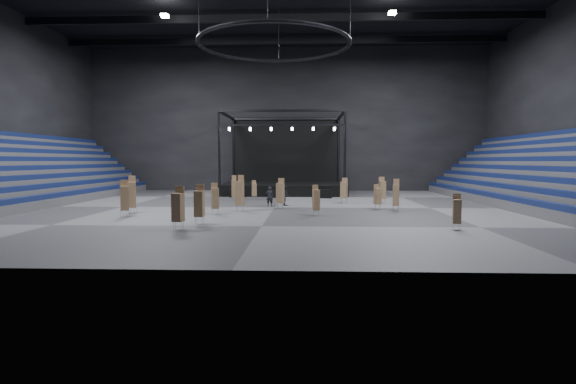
{
  "coord_description": "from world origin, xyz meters",
  "views": [
    {
      "loc": [
        2.56,
        -36.22,
        3.79
      ],
      "look_at": [
        1.18,
        -2.0,
        1.4
      ],
      "focal_mm": 28.0,
      "sensor_mm": 36.0,
      "label": 1
    }
  ],
  "objects_px": {
    "chair_stack_5": "(199,203)",
    "crew_member": "(285,196)",
    "chair_stack_0": "(234,188)",
    "chair_stack_2": "(240,193)",
    "stage": "(284,181)",
    "man_center": "(270,196)",
    "chair_stack_13": "(254,189)",
    "flight_case_left": "(236,193)",
    "chair_stack_3": "(378,196)",
    "chair_stack_7": "(382,189)",
    "chair_stack_8": "(316,200)",
    "chair_stack_12": "(132,194)",
    "flight_case_right": "(325,194)",
    "chair_stack_11": "(457,211)",
    "chair_stack_1": "(215,198)",
    "chair_stack_6": "(178,207)",
    "flight_case_mid": "(274,194)",
    "chair_stack_10": "(344,189)",
    "chair_stack_9": "(280,193)",
    "chair_stack_14": "(396,194)",
    "chair_stack_4": "(125,198)"
  },
  "relations": [
    {
      "from": "chair_stack_4",
      "to": "chair_stack_6",
      "type": "xyz_separation_m",
      "value": [
        5.2,
        -5.4,
        -0.04
      ]
    },
    {
      "from": "chair_stack_8",
      "to": "chair_stack_12",
      "type": "bearing_deg",
      "value": 159.48
    },
    {
      "from": "stage",
      "to": "man_center",
      "type": "relative_size",
      "value": 8.47
    },
    {
      "from": "chair_stack_13",
      "to": "chair_stack_5",
      "type": "bearing_deg",
      "value": -109.28
    },
    {
      "from": "chair_stack_2",
      "to": "man_center",
      "type": "xyz_separation_m",
      "value": [
        1.96,
        3.64,
        -0.57
      ]
    },
    {
      "from": "chair_stack_2",
      "to": "chair_stack_6",
      "type": "xyz_separation_m",
      "value": [
        -2.03,
        -9.27,
        -0.12
      ]
    },
    {
      "from": "chair_stack_9",
      "to": "chair_stack_12",
      "type": "bearing_deg",
      "value": -141.9
    },
    {
      "from": "chair_stack_7",
      "to": "crew_member",
      "type": "relative_size",
      "value": 1.41
    },
    {
      "from": "flight_case_right",
      "to": "chair_stack_1",
      "type": "relative_size",
      "value": 0.6
    },
    {
      "from": "chair_stack_8",
      "to": "flight_case_mid",
      "type": "bearing_deg",
      "value": 87.76
    },
    {
      "from": "flight_case_mid",
      "to": "chair_stack_0",
      "type": "bearing_deg",
      "value": -129.33
    },
    {
      "from": "flight_case_left",
      "to": "chair_stack_6",
      "type": "distance_m",
      "value": 22.01
    },
    {
      "from": "flight_case_left",
      "to": "chair_stack_0",
      "type": "distance_m",
      "value": 4.6
    },
    {
      "from": "chair_stack_4",
      "to": "chair_stack_10",
      "type": "xyz_separation_m",
      "value": [
        15.62,
        10.66,
        -0.1
      ]
    },
    {
      "from": "chair_stack_6",
      "to": "chair_stack_8",
      "type": "bearing_deg",
      "value": 52.94
    },
    {
      "from": "chair_stack_5",
      "to": "crew_member",
      "type": "xyz_separation_m",
      "value": [
        4.61,
        11.39,
        -0.42
      ]
    },
    {
      "from": "flight_case_right",
      "to": "chair_stack_9",
      "type": "bearing_deg",
      "value": -111.41
    },
    {
      "from": "flight_case_mid",
      "to": "chair_stack_0",
      "type": "distance_m",
      "value": 5.5
    },
    {
      "from": "chair_stack_1",
      "to": "chair_stack_3",
      "type": "height_order",
      "value": "chair_stack_1"
    },
    {
      "from": "chair_stack_2",
      "to": "chair_stack_13",
      "type": "relative_size",
      "value": 1.44
    },
    {
      "from": "crew_member",
      "to": "stage",
      "type": "bearing_deg",
      "value": -20.73
    },
    {
      "from": "chair_stack_2",
      "to": "chair_stack_12",
      "type": "xyz_separation_m",
      "value": [
        -7.53,
        -1.79,
        -0.01
      ]
    },
    {
      "from": "chair_stack_0",
      "to": "man_center",
      "type": "bearing_deg",
      "value": -55.31
    },
    {
      "from": "flight_case_left",
      "to": "man_center",
      "type": "relative_size",
      "value": 0.78
    },
    {
      "from": "chair_stack_2",
      "to": "chair_stack_5",
      "type": "relative_size",
      "value": 1.15
    },
    {
      "from": "chair_stack_0",
      "to": "chair_stack_6",
      "type": "xyz_separation_m",
      "value": [
        -0.27,
        -17.5,
        0.04
      ]
    },
    {
      "from": "flight_case_mid",
      "to": "flight_case_right",
      "type": "height_order",
      "value": "flight_case_right"
    },
    {
      "from": "chair_stack_0",
      "to": "chair_stack_2",
      "type": "distance_m",
      "value": 8.41
    },
    {
      "from": "chair_stack_5",
      "to": "chair_stack_8",
      "type": "relative_size",
      "value": 1.11
    },
    {
      "from": "man_center",
      "to": "chair_stack_9",
      "type": "bearing_deg",
      "value": 101.95
    },
    {
      "from": "stage",
      "to": "flight_case_mid",
      "type": "height_order",
      "value": "stage"
    },
    {
      "from": "flight_case_left",
      "to": "chair_stack_9",
      "type": "distance_m",
      "value": 12.17
    },
    {
      "from": "flight_case_right",
      "to": "chair_stack_5",
      "type": "height_order",
      "value": "chair_stack_5"
    },
    {
      "from": "chair_stack_10",
      "to": "chair_stack_2",
      "type": "bearing_deg",
      "value": -117.55
    },
    {
      "from": "chair_stack_9",
      "to": "chair_stack_13",
      "type": "distance_m",
      "value": 8.59
    },
    {
      "from": "chair_stack_4",
      "to": "chair_stack_8",
      "type": "bearing_deg",
      "value": -15.87
    },
    {
      "from": "flight_case_left",
      "to": "chair_stack_7",
      "type": "relative_size",
      "value": 0.55
    },
    {
      "from": "flight_case_right",
      "to": "chair_stack_9",
      "type": "relative_size",
      "value": 0.56
    },
    {
      "from": "chair_stack_12",
      "to": "chair_stack_10",
      "type": "bearing_deg",
      "value": 9.35
    },
    {
      "from": "chair_stack_6",
      "to": "chair_stack_10",
      "type": "xyz_separation_m",
      "value": [
        10.42,
        16.06,
        -0.06
      ]
    },
    {
      "from": "chair_stack_2",
      "to": "man_center",
      "type": "distance_m",
      "value": 4.18
    },
    {
      "from": "flight_case_left",
      "to": "chair_stack_3",
      "type": "xyz_separation_m",
      "value": [
        12.93,
        -10.94,
        0.62
      ]
    },
    {
      "from": "crew_member",
      "to": "chair_stack_1",
      "type": "bearing_deg",
      "value": 120.17
    },
    {
      "from": "chair_stack_8",
      "to": "chair_stack_14",
      "type": "bearing_deg",
      "value": 10.14
    },
    {
      "from": "stage",
      "to": "chair_stack_11",
      "type": "xyz_separation_m",
      "value": [
        10.85,
        -27.62,
        -0.41
      ]
    },
    {
      "from": "flight_case_mid",
      "to": "chair_stack_10",
      "type": "height_order",
      "value": "chair_stack_10"
    },
    {
      "from": "chair_stack_5",
      "to": "flight_case_left",
      "type": "bearing_deg",
      "value": 95.73
    },
    {
      "from": "chair_stack_7",
      "to": "chair_stack_12",
      "type": "height_order",
      "value": "chair_stack_12"
    },
    {
      "from": "chair_stack_13",
      "to": "flight_case_left",
      "type": "bearing_deg",
      "value": 113.71
    },
    {
      "from": "chair_stack_7",
      "to": "chair_stack_13",
      "type": "distance_m",
      "value": 12.27
    }
  ]
}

